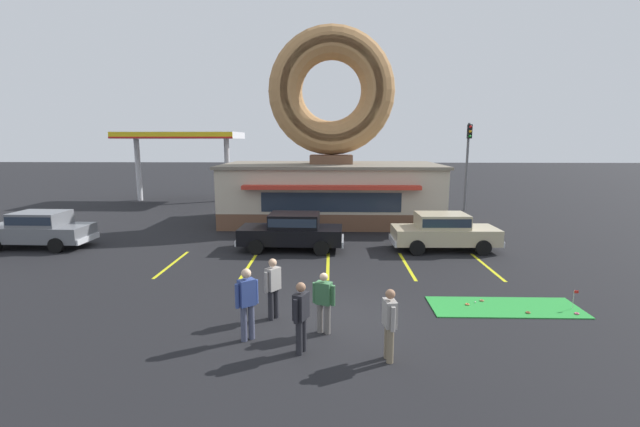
{
  "coord_description": "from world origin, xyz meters",
  "views": [
    {
      "loc": [
        -0.07,
        -10.71,
        4.71
      ],
      "look_at": [
        -0.49,
        5.0,
        2.0
      ],
      "focal_mm": 24.0,
      "sensor_mm": 36.0,
      "label": 1
    }
  ],
  "objects_px": {
    "car_black": "(292,230)",
    "car_champagne": "(444,230)",
    "trash_bin": "(462,224)",
    "pedestrian_blue_sweater_man": "(389,322)",
    "pedestrian_beanie_man": "(324,300)",
    "car_grey": "(39,228)",
    "golf_ball": "(475,302)",
    "traffic_light_pole": "(468,155)",
    "pedestrian_clipboard_woman": "(301,314)",
    "pedestrian_hooded_kid": "(247,300)",
    "putting_flag_pin": "(575,295)",
    "pedestrian_leather_jacket_man": "(273,286)"
  },
  "relations": [
    {
      "from": "pedestrian_beanie_man",
      "to": "car_grey",
      "type": "bearing_deg",
      "value": 147.17
    },
    {
      "from": "car_champagne",
      "to": "pedestrian_beanie_man",
      "type": "relative_size",
      "value": 2.98
    },
    {
      "from": "car_champagne",
      "to": "pedestrian_leather_jacket_man",
      "type": "height_order",
      "value": "pedestrian_leather_jacket_man"
    },
    {
      "from": "car_black",
      "to": "car_champagne",
      "type": "distance_m",
      "value": 6.53
    },
    {
      "from": "putting_flag_pin",
      "to": "car_black",
      "type": "relative_size",
      "value": 0.12
    },
    {
      "from": "putting_flag_pin",
      "to": "golf_ball",
      "type": "bearing_deg",
      "value": 171.77
    },
    {
      "from": "car_grey",
      "to": "pedestrian_hooded_kid",
      "type": "xyz_separation_m",
      "value": [
        10.92,
        -8.63,
        0.11
      ]
    },
    {
      "from": "car_champagne",
      "to": "trash_bin",
      "type": "height_order",
      "value": "car_champagne"
    },
    {
      "from": "trash_bin",
      "to": "putting_flag_pin",
      "type": "bearing_deg",
      "value": -88.61
    },
    {
      "from": "putting_flag_pin",
      "to": "traffic_light_pole",
      "type": "xyz_separation_m",
      "value": [
        2.14,
        17.04,
        3.27
      ]
    },
    {
      "from": "pedestrian_clipboard_woman",
      "to": "pedestrian_leather_jacket_man",
      "type": "bearing_deg",
      "value": 115.48
    },
    {
      "from": "pedestrian_clipboard_woman",
      "to": "traffic_light_pole",
      "type": "distance_m",
      "value": 22.1
    },
    {
      "from": "pedestrian_hooded_kid",
      "to": "putting_flag_pin",
      "type": "bearing_deg",
      "value": 13.15
    },
    {
      "from": "car_champagne",
      "to": "trash_bin",
      "type": "distance_m",
      "value": 3.66
    },
    {
      "from": "car_grey",
      "to": "pedestrian_blue_sweater_man",
      "type": "distance_m",
      "value": 17.05
    },
    {
      "from": "trash_bin",
      "to": "pedestrian_clipboard_woman",
      "type": "bearing_deg",
      "value": -120.27
    },
    {
      "from": "pedestrian_beanie_man",
      "to": "traffic_light_pole",
      "type": "bearing_deg",
      "value": 63.91
    },
    {
      "from": "car_black",
      "to": "putting_flag_pin",
      "type": "bearing_deg",
      "value": -37.15
    },
    {
      "from": "car_black",
      "to": "trash_bin",
      "type": "bearing_deg",
      "value": 21.88
    },
    {
      "from": "putting_flag_pin",
      "to": "car_champagne",
      "type": "xyz_separation_m",
      "value": [
        -1.98,
        6.58,
        0.43
      ]
    },
    {
      "from": "pedestrian_blue_sweater_man",
      "to": "pedestrian_beanie_man",
      "type": "relative_size",
      "value": 1.04
    },
    {
      "from": "golf_ball",
      "to": "putting_flag_pin",
      "type": "distance_m",
      "value": 2.67
    },
    {
      "from": "pedestrian_beanie_man",
      "to": "trash_bin",
      "type": "bearing_deg",
      "value": 59.34
    },
    {
      "from": "traffic_light_pole",
      "to": "car_black",
      "type": "bearing_deg",
      "value": -135.18
    },
    {
      "from": "pedestrian_blue_sweater_man",
      "to": "pedestrian_leather_jacket_man",
      "type": "xyz_separation_m",
      "value": [
        -2.78,
        2.11,
        0.03
      ]
    },
    {
      "from": "putting_flag_pin",
      "to": "car_grey",
      "type": "bearing_deg",
      "value": 161.58
    },
    {
      "from": "car_champagne",
      "to": "car_black",
      "type": "bearing_deg",
      "value": -178.84
    },
    {
      "from": "car_grey",
      "to": "car_champagne",
      "type": "xyz_separation_m",
      "value": [
        17.74,
        0.02,
        0.0
      ]
    },
    {
      "from": "pedestrian_clipboard_woman",
      "to": "trash_bin",
      "type": "distance_m",
      "value": 14.39
    },
    {
      "from": "trash_bin",
      "to": "traffic_light_pole",
      "type": "distance_m",
      "value": 8.29
    },
    {
      "from": "car_grey",
      "to": "pedestrian_clipboard_woman",
      "type": "height_order",
      "value": "pedestrian_clipboard_woman"
    },
    {
      "from": "car_black",
      "to": "pedestrian_clipboard_woman",
      "type": "relative_size",
      "value": 2.81
    },
    {
      "from": "pedestrian_leather_jacket_man",
      "to": "pedestrian_clipboard_woman",
      "type": "relative_size",
      "value": 1.01
    },
    {
      "from": "pedestrian_leather_jacket_man",
      "to": "pedestrian_beanie_man",
      "type": "bearing_deg",
      "value": -31.08
    },
    {
      "from": "pedestrian_blue_sweater_man",
      "to": "traffic_light_pole",
      "type": "xyz_separation_m",
      "value": [
        7.72,
        19.98,
        2.82
      ]
    },
    {
      "from": "putting_flag_pin",
      "to": "pedestrian_hooded_kid",
      "type": "xyz_separation_m",
      "value": [
        -8.8,
        -2.06,
        0.55
      ]
    },
    {
      "from": "pedestrian_blue_sweater_man",
      "to": "putting_flag_pin",
      "type": "bearing_deg",
      "value": 27.77
    },
    {
      "from": "pedestrian_clipboard_woman",
      "to": "pedestrian_beanie_man",
      "type": "height_order",
      "value": "pedestrian_clipboard_woman"
    },
    {
      "from": "putting_flag_pin",
      "to": "pedestrian_blue_sweater_man",
      "type": "xyz_separation_m",
      "value": [
        -5.57,
        -2.94,
        0.45
      ]
    },
    {
      "from": "pedestrian_leather_jacket_man",
      "to": "traffic_light_pole",
      "type": "relative_size",
      "value": 0.29
    },
    {
      "from": "pedestrian_leather_jacket_man",
      "to": "pedestrian_hooded_kid",
      "type": "bearing_deg",
      "value": -109.93
    },
    {
      "from": "pedestrian_hooded_kid",
      "to": "pedestrian_clipboard_woman",
      "type": "height_order",
      "value": "pedestrian_hooded_kid"
    },
    {
      "from": "car_black",
      "to": "car_grey",
      "type": "relative_size",
      "value": 1.0
    },
    {
      "from": "golf_ball",
      "to": "putting_flag_pin",
      "type": "bearing_deg",
      "value": -8.23
    },
    {
      "from": "golf_ball",
      "to": "putting_flag_pin",
      "type": "xyz_separation_m",
      "value": [
        2.62,
        -0.38,
        0.39
      ]
    },
    {
      "from": "pedestrian_leather_jacket_man",
      "to": "trash_bin",
      "type": "xyz_separation_m",
      "value": [
        8.12,
        10.6,
        -0.42
      ]
    },
    {
      "from": "car_grey",
      "to": "pedestrian_clipboard_woman",
      "type": "relative_size",
      "value": 2.8
    },
    {
      "from": "golf_ball",
      "to": "traffic_light_pole",
      "type": "bearing_deg",
      "value": 74.05
    },
    {
      "from": "car_grey",
      "to": "trash_bin",
      "type": "bearing_deg",
      "value": 9.35
    },
    {
      "from": "car_black",
      "to": "car_champagne",
      "type": "xyz_separation_m",
      "value": [
        6.53,
        0.13,
        0.0
      ]
    }
  ]
}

